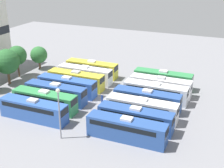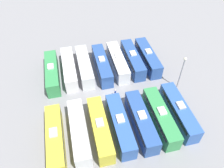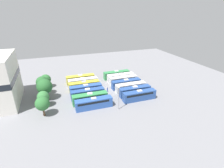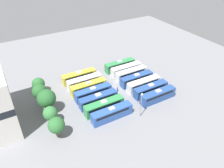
% 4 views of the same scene
% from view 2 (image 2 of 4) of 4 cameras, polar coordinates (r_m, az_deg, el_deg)
% --- Properties ---
extents(ground_plane, '(116.91, 116.91, 0.00)m').
position_cam_2_polar(ground_plane, '(43.17, -0.62, -3.16)').
color(ground_plane, gray).
extents(bus_0, '(2.53, 11.46, 3.52)m').
position_cam_2_polar(bus_0, '(50.00, 9.32, 6.93)').
color(bus_0, '#284C93').
rests_on(bus_0, ground_plane).
extents(bus_1, '(2.53, 11.46, 3.52)m').
position_cam_2_polar(bus_1, '(49.00, 5.40, 6.47)').
color(bus_1, '#284C93').
rests_on(bus_1, ground_plane).
extents(bus_2, '(2.53, 11.46, 3.52)m').
position_cam_2_polar(bus_2, '(48.12, 1.49, 5.85)').
color(bus_2, silver).
rests_on(bus_2, ground_plane).
extents(bus_3, '(2.53, 11.46, 3.52)m').
position_cam_2_polar(bus_3, '(47.33, -2.61, 5.01)').
color(bus_3, '#284C93').
rests_on(bus_3, ground_plane).
extents(bus_4, '(2.53, 11.46, 3.52)m').
position_cam_2_polar(bus_4, '(47.31, -7.20, 4.63)').
color(bus_4, silver).
rests_on(bus_4, ground_plane).
extents(bus_5, '(2.53, 11.46, 3.52)m').
position_cam_2_polar(bus_5, '(47.30, -11.11, 4.03)').
color(bus_5, silver).
rests_on(bus_5, ground_plane).
extents(bus_6, '(2.53, 11.46, 3.52)m').
position_cam_2_polar(bus_6, '(47.14, -15.37, 2.94)').
color(bus_6, '#338C4C').
rests_on(bus_6, ground_plane).
extents(bus_7, '(2.53, 11.46, 3.52)m').
position_cam_2_polar(bus_7, '(40.34, 17.10, -6.80)').
color(bus_7, '#2D56A8').
rests_on(bus_7, ground_plane).
extents(bus_8, '(2.53, 11.46, 3.52)m').
position_cam_2_polar(bus_8, '(38.76, 12.58, -8.37)').
color(bus_8, '#338C4C').
rests_on(bus_8, ground_plane).
extents(bus_9, '(2.53, 11.46, 3.52)m').
position_cam_2_polar(bus_9, '(37.69, 7.66, -9.52)').
color(bus_9, '#284C93').
rests_on(bus_9, ground_plane).
extents(bus_10, '(2.53, 11.46, 3.52)m').
position_cam_2_polar(bus_10, '(36.98, 2.13, -10.51)').
color(bus_10, '#2D56A8').
rests_on(bus_10, ground_plane).
extents(bus_11, '(2.53, 11.46, 3.52)m').
position_cam_2_polar(bus_11, '(36.58, -3.11, -11.51)').
color(bus_11, gold).
rests_on(bus_11, ground_plane).
extents(bus_12, '(2.53, 11.46, 3.52)m').
position_cam_2_polar(bus_12, '(36.59, -8.62, -12.20)').
color(bus_12, silver).
rests_on(bus_12, ground_plane).
extents(bus_13, '(2.53, 11.46, 3.52)m').
position_cam_2_polar(bus_13, '(36.69, -14.61, -13.53)').
color(bus_13, gold).
rests_on(bus_13, ground_plane).
extents(worker_person, '(0.36, 0.36, 1.82)m').
position_cam_2_polar(worker_person, '(42.51, 0.87, -2.45)').
color(worker_person, navy).
rests_on(worker_person, ground_plane).
extents(light_pole, '(0.60, 0.60, 7.72)m').
position_cam_2_polar(light_pole, '(43.28, 17.94, 4.01)').
color(light_pole, gray).
rests_on(light_pole, ground_plane).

